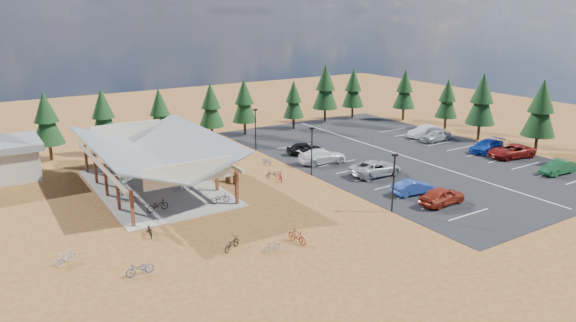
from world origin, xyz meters
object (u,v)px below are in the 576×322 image
at_px(bike_2, 124,178).
at_px(car_0, 442,196).
at_px(bike_pavilion, 153,150).
at_px(trash_bin_0, 236,179).
at_px(lamp_post_2, 255,127).
at_px(bike_0, 158,205).
at_px(bike_3, 107,170).
at_px(bike_10, 140,268).
at_px(bike_9, 66,257).
at_px(car_4, 304,148).
at_px(bike_4, 220,198).
at_px(car_5, 558,167).
at_px(car_3, 322,156).
at_px(car_6, 511,151).
at_px(bike_13, 272,246).
at_px(trash_bin_1, 228,178).
at_px(bike_14, 267,161).
at_px(lamp_post_1, 312,148).
at_px(car_2, 376,168).
at_px(bike_7, 153,165).
at_px(bike_1, 124,193).
at_px(car_9, 426,132).
at_px(bike_11, 297,236).
at_px(car_8, 436,136).
at_px(bike_5, 181,186).
at_px(lamp_post_0, 394,179).
at_px(bike_8, 150,230).
at_px(bike_6, 169,173).
at_px(car_1, 413,187).
at_px(bike_12, 232,244).
at_px(bike_15, 281,177).
at_px(bike_16, 272,174).
at_px(car_7, 487,146).

xyz_separation_m(bike_2, car_0, (22.14, -20.98, 0.30)).
relative_size(bike_pavilion, trash_bin_0, 21.56).
distance_m(lamp_post_2, bike_0, 21.65).
distance_m(bike_3, bike_10, 23.36).
height_order(bike_9, car_4, car_4).
height_order(bike_4, car_5, car_5).
xyz_separation_m(bike_10, car_0, (26.39, -1.76, 0.34)).
bearing_deg(lamp_post_2, car_3, -68.71).
height_order(bike_10, car_6, car_6).
bearing_deg(bike_13, bike_0, -167.37).
xyz_separation_m(trash_bin_0, trash_bin_1, (-0.38, 0.93, 0.00)).
bearing_deg(bike_14, lamp_post_1, -77.92).
bearing_deg(lamp_post_2, car_5, -49.09).
bearing_deg(trash_bin_0, bike_3, 135.40).
xyz_separation_m(trash_bin_1, car_2, (13.86, -6.42, 0.38)).
height_order(bike_pavilion, bike_7, bike_pavilion).
relative_size(trash_bin_1, bike_1, 0.51).
bearing_deg(bike_10, bike_13, 79.04).
distance_m(trash_bin_0, car_9, 30.61).
bearing_deg(bike_11, car_8, 15.89).
distance_m(bike_pavilion, bike_7, 6.79).
bearing_deg(bike_5, lamp_post_0, -147.11).
bearing_deg(lamp_post_2, bike_8, -136.96).
bearing_deg(bike_8, bike_7, 80.83).
relative_size(bike_10, car_9, 0.37).
height_order(bike_pavilion, bike_4, bike_pavilion).
bearing_deg(bike_pavilion, bike_4, -65.40).
xyz_separation_m(lamp_post_0, bike_10, (-21.49, 0.63, -2.49)).
height_order(bike_6, bike_7, bike_7).
height_order(trash_bin_1, bike_11, bike_11).
bearing_deg(bike_11, bike_pavilion, 94.65).
height_order(trash_bin_0, bike_14, trash_bin_0).
bearing_deg(car_6, car_2, -89.96).
distance_m(lamp_post_0, car_0, 5.47).
xyz_separation_m(bike_1, bike_7, (5.14, 7.48, -0.03)).
height_order(bike_1, car_1, car_1).
height_order(bike_9, bike_12, bike_9).
height_order(lamp_post_0, car_9, lamp_post_0).
height_order(bike_pavilion, bike_10, bike_pavilion).
height_order(trash_bin_0, bike_15, bike_15).
xyz_separation_m(lamp_post_1, lamp_post_2, (0.00, 12.00, 0.00)).
relative_size(bike_1, bike_16, 1.16).
height_order(car_0, car_7, car_0).
bearing_deg(car_7, lamp_post_1, -104.47).
bearing_deg(car_3, car_5, -122.27).
distance_m(bike_7, bike_11, 23.72).
distance_m(bike_pavilion, bike_13, 18.54).
distance_m(car_1, car_9, 23.49).
xyz_separation_m(bike_12, bike_16, (11.00, 12.79, -0.08)).
bearing_deg(bike_0, bike_14, -71.18).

